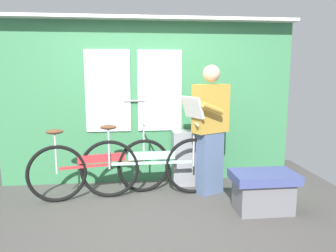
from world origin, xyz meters
TOP-DOWN VIEW (x-y plane):
  - ground_plane at (0.00, 0.00)m, footprint 5.02×3.84m
  - train_door_wall at (-0.01, 1.11)m, footprint 4.02×0.28m
  - bicycle_near_door at (-0.01, 0.51)m, footprint 1.77×0.44m
  - bicycle_leaning_behind at (-0.62, 0.53)m, footprint 1.73×0.53m
  - passenger_reading_newspaper at (0.72, 0.51)m, footprint 0.62×0.56m
  - trash_bin_by_wall at (0.52, 0.90)m, footprint 0.43×0.28m
  - bench_seat_corner at (1.19, -0.11)m, footprint 0.70×0.44m

SIDE VIEW (x-z plane):
  - ground_plane at x=0.00m, z-range -0.04..0.00m
  - bench_seat_corner at x=1.19m, z-range 0.02..0.47m
  - trash_bin_by_wall at x=0.52m, z-range 0.00..0.74m
  - bicycle_leaning_behind at x=-0.62m, z-range -0.08..0.82m
  - bicycle_near_door at x=-0.01m, z-range -0.08..0.85m
  - passenger_reading_newspaper at x=0.72m, z-range 0.04..1.67m
  - train_door_wall at x=-0.01m, z-range 0.05..2.30m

